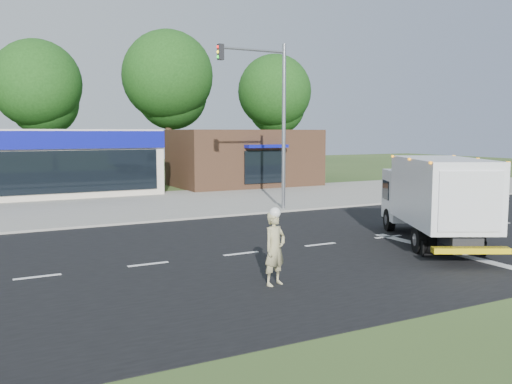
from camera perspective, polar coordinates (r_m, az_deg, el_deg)
ground at (r=18.68m, az=6.77°, el=-5.56°), size 120.00×120.00×0.00m
road_asphalt at (r=18.67m, az=6.77°, el=-5.54°), size 60.00×14.00×0.02m
sidewalk at (r=25.75m, az=-3.56°, el=-2.11°), size 60.00×2.40×0.12m
parking_apron at (r=31.10m, az=-7.91°, el=-0.80°), size 60.00×9.00×0.02m
lane_markings at (r=18.42m, az=12.64°, el=-5.77°), size 55.20×7.00×0.01m
ems_box_truck at (r=19.35m, az=18.28°, el=-0.23°), size 4.93×6.97×3.00m
emergency_worker at (r=13.58m, az=2.00°, el=-5.84°), size 0.79×0.64×1.98m
retail_strip_mall at (r=35.08m, az=-25.34°, el=2.74°), size 18.00×6.20×4.00m
brown_storefront at (r=39.15m, az=-1.22°, el=3.64°), size 10.00×6.70×4.00m
traffic_signal_pole at (r=26.01m, az=1.71°, el=8.73°), size 3.51×0.25×8.00m
background_trees at (r=44.42m, az=-15.37°, el=10.68°), size 36.77×7.39×12.10m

